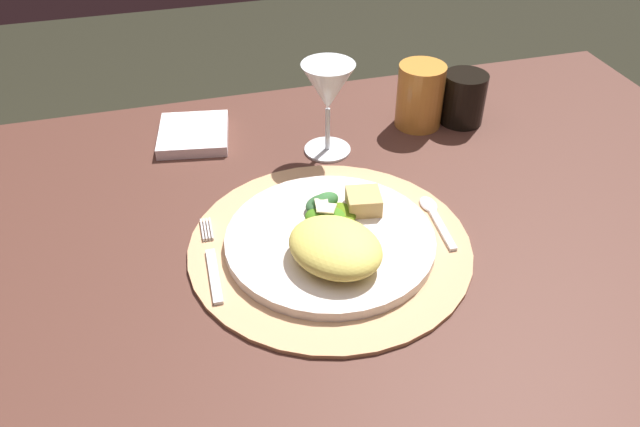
# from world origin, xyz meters

# --- Properties ---
(dining_table) EXTENTS (1.43, 0.84, 0.74)m
(dining_table) POSITION_xyz_m (0.00, 0.00, 0.58)
(dining_table) COLOR #4E2C23
(dining_table) RESTS_ON ground
(placemat) EXTENTS (0.38, 0.38, 0.01)m
(placemat) POSITION_xyz_m (0.01, -0.04, 0.75)
(placemat) COLOR tan
(placemat) RESTS_ON dining_table
(dinner_plate) EXTENTS (0.28, 0.28, 0.01)m
(dinner_plate) POSITION_xyz_m (0.01, -0.04, 0.76)
(dinner_plate) COLOR silver
(dinner_plate) RESTS_ON placemat
(pasta_serving) EXTENTS (0.15, 0.16, 0.04)m
(pasta_serving) POSITION_xyz_m (-0.00, -0.09, 0.79)
(pasta_serving) COLOR #E3D05B
(pasta_serving) RESTS_ON dinner_plate
(salad_greens) EXTENTS (0.08, 0.08, 0.03)m
(salad_greens) POSITION_xyz_m (0.02, 0.00, 0.77)
(salad_greens) COLOR #4D6D10
(salad_greens) RESTS_ON dinner_plate
(bread_piece) EXTENTS (0.05, 0.05, 0.03)m
(bread_piece) POSITION_xyz_m (0.07, 0.00, 0.78)
(bread_piece) COLOR tan
(bread_piece) RESTS_ON dinner_plate
(fork) EXTENTS (0.02, 0.17, 0.00)m
(fork) POSITION_xyz_m (-0.15, -0.04, 0.75)
(fork) COLOR silver
(fork) RESTS_ON placemat
(spoon) EXTENTS (0.02, 0.12, 0.01)m
(spoon) POSITION_xyz_m (0.17, -0.02, 0.75)
(spoon) COLOR silver
(spoon) RESTS_ON placemat
(napkin) EXTENTS (0.13, 0.14, 0.02)m
(napkin) POSITION_xyz_m (-0.14, 0.29, 0.75)
(napkin) COLOR white
(napkin) RESTS_ON dining_table
(wine_glass) EXTENTS (0.08, 0.08, 0.15)m
(wine_glass) POSITION_xyz_m (0.07, 0.19, 0.85)
(wine_glass) COLOR silver
(wine_glass) RESTS_ON dining_table
(amber_tumbler) EXTENTS (0.08, 0.08, 0.11)m
(amber_tumbler) POSITION_xyz_m (0.25, 0.23, 0.80)
(amber_tumbler) COLOR #C98435
(amber_tumbler) RESTS_ON dining_table
(dark_tumbler) EXTENTS (0.07, 0.07, 0.09)m
(dark_tumbler) POSITION_xyz_m (0.32, 0.22, 0.79)
(dark_tumbler) COLOR black
(dark_tumbler) RESTS_ON dining_table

